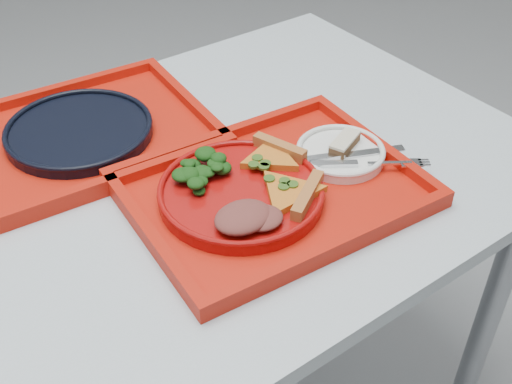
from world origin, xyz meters
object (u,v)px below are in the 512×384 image
at_px(tray_main, 273,192).
at_px(dessert_bar, 345,143).
at_px(tray_far, 81,139).
at_px(navy_plate, 79,132).
at_px(dinner_plate, 241,194).

xyz_separation_m(tray_main, dessert_bar, (0.16, 0.00, 0.03)).
bearing_deg(dessert_bar, tray_main, 158.82).
relative_size(tray_far, navy_plate, 1.73).
bearing_deg(tray_far, navy_plate, -175.50).
bearing_deg(dinner_plate, tray_far, 112.60).
height_order(tray_far, dessert_bar, dessert_bar).
distance_m(tray_far, dinner_plate, 0.34).
xyz_separation_m(tray_far, dinner_plate, (0.13, -0.32, 0.02)).
relative_size(tray_main, navy_plate, 1.73).
xyz_separation_m(tray_main, dinner_plate, (-0.05, 0.01, 0.02)).
relative_size(tray_main, tray_far, 1.00).
relative_size(tray_main, dinner_plate, 1.73).
bearing_deg(tray_main, navy_plate, 123.99).
xyz_separation_m(tray_far, dessert_bar, (0.34, -0.32, 0.03)).
height_order(navy_plate, dessert_bar, dessert_bar).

